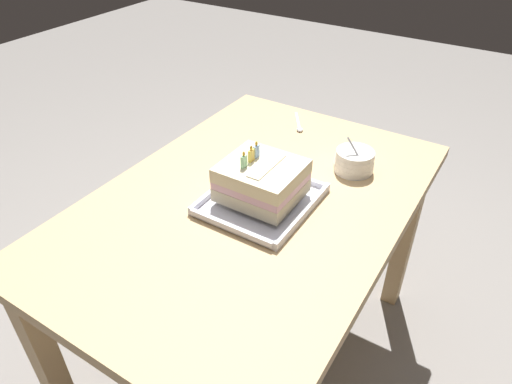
# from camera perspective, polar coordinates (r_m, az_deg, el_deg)

# --- Properties ---
(ground_plane) EXTENTS (8.00, 8.00, 0.00)m
(ground_plane) POSITION_cam_1_polar(r_m,az_deg,el_deg) (1.78, -0.42, -19.29)
(ground_plane) COLOR gray
(dining_table) EXTENTS (1.17, 0.79, 0.70)m
(dining_table) POSITION_cam_1_polar(r_m,az_deg,el_deg) (1.34, -0.53, -4.15)
(dining_table) COLOR tan
(dining_table) RESTS_ON ground_plane
(foil_tray) EXTENTS (0.30, 0.27, 0.02)m
(foil_tray) POSITION_cam_1_polar(r_m,az_deg,el_deg) (1.25, 0.57, -1.14)
(foil_tray) COLOR silver
(foil_tray) RESTS_ON dining_table
(birthday_cake) EXTENTS (0.18, 0.20, 0.14)m
(birthday_cake) POSITION_cam_1_polar(r_m,az_deg,el_deg) (1.22, 0.58, 1.38)
(birthday_cake) COLOR beige
(birthday_cake) RESTS_ON foil_tray
(bowl_stack) EXTENTS (0.12, 0.12, 0.12)m
(bowl_stack) POSITION_cam_1_polar(r_m,az_deg,el_deg) (1.41, 12.04, 3.77)
(bowl_stack) COLOR white
(bowl_stack) RESTS_ON dining_table
(serving_spoon_near_tray) EXTENTS (0.14, 0.10, 0.01)m
(serving_spoon_near_tray) POSITION_cam_1_polar(r_m,az_deg,el_deg) (1.64, 5.33, 8.11)
(serving_spoon_near_tray) COLOR silver
(serving_spoon_near_tray) RESTS_ON dining_table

